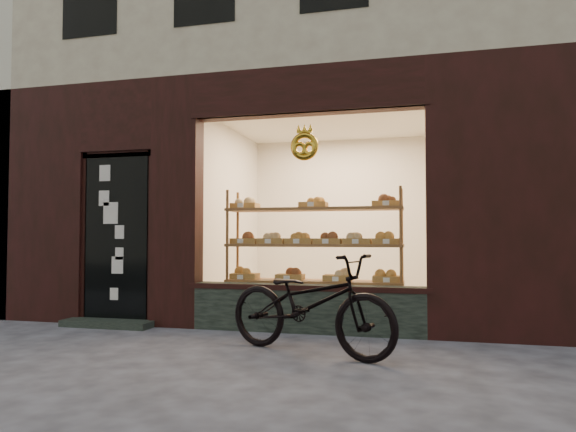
# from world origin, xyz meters

# --- Properties ---
(ground) EXTENTS (90.00, 90.00, 0.00)m
(ground) POSITION_xyz_m (0.00, 0.00, 0.00)
(ground) COLOR #333336
(display_shelf) EXTENTS (2.20, 0.45, 1.70)m
(display_shelf) POSITION_xyz_m (0.45, 2.55, 0.85)
(display_shelf) COLOR brown
(display_shelf) RESTS_ON ground
(bicycle) EXTENTS (1.91, 1.23, 0.95)m
(bicycle) POSITION_xyz_m (0.70, 1.07, 0.47)
(bicycle) COLOR black
(bicycle) RESTS_ON ground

